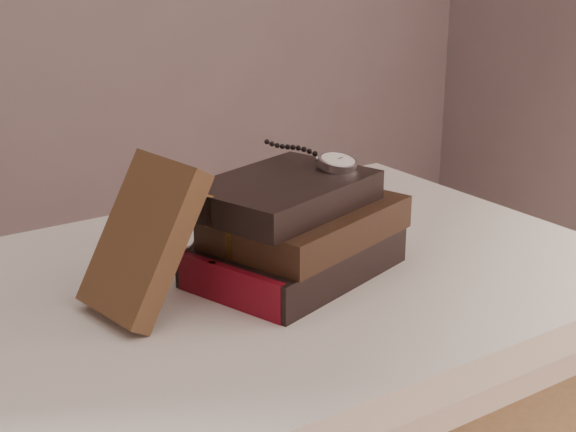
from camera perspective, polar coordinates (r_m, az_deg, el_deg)
table at (r=1.03m, az=-4.94°, el=-9.29°), size 1.00×0.60×0.75m
book_stack at (r=1.00m, az=0.53°, el=-0.92°), size 0.28×0.23×0.12m
journal at (r=0.91m, az=-9.71°, el=-1.53°), size 0.13×0.12×0.17m
pocket_watch at (r=1.02m, az=3.07°, el=3.72°), size 0.06×0.16×0.02m
eyeglasses at (r=0.99m, az=-6.24°, el=-0.58°), size 0.13×0.14×0.05m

